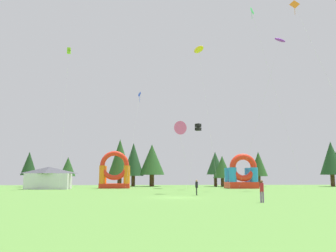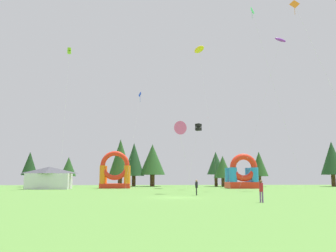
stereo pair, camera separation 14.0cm
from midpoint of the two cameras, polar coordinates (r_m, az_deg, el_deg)
The scene contains 23 objects.
ground_plane at distance 35.36m, azimuth 1.00°, elevation -11.27°, with size 120.00×120.00×0.00m, color #548438.
kite_purple_parafoil at distance 61.36m, azimuth 17.43°, elevation 12.83°, with size 9.24×3.26×24.00m.
kite_blue_diamond at distance 67.30m, azimuth -4.36°, elevation 4.73°, with size 2.53×6.59×17.61m.
kite_yellow_parafoil at distance 72.69m, azimuth 5.01°, elevation 11.97°, with size 3.16×8.51×27.53m.
kite_orange_diamond at distance 43.84m, azimuth 19.67°, elevation 17.17°, with size 4.50×6.49×21.13m.
kite_lime_box at distance 65.37m, azimuth -15.32°, elevation 11.31°, with size 0.64×4.74×24.05m.
kite_green_diamond at distance 60.38m, azimuth 13.26°, elevation 16.95°, with size 7.86×1.42×28.18m.
kite_black_box at distance 59.31m, azimuth 4.91°, elevation -0.19°, with size 2.94×3.27×10.70m.
kite_pink_delta at distance 44.37m, azimuth 1.70°, elevation -0.34°, with size 2.99×2.02×8.85m.
person_midfield at distance 39.63m, azimuth 4.64°, elevation -9.48°, with size 0.31×0.31×1.68m.
person_far_side at distance 29.08m, azimuth 14.69°, elevation -9.66°, with size 0.35×0.35×1.72m.
inflatable_blue_arch at distance 66.53m, azimuth -8.32°, elevation -7.60°, with size 5.42×3.79×6.68m.
inflatable_yellow_castle at distance 66.85m, azimuth 11.74°, elevation -7.80°, with size 5.21×4.84×6.17m.
festival_tent at distance 64.52m, azimuth -18.27°, elevation -7.82°, with size 7.06×3.91×3.73m.
tree_row_0 at distance 80.61m, azimuth -21.02°, elevation -5.60°, with size 3.29×3.29×7.27m.
tree_row_1 at distance 81.86m, azimuth -15.44°, elevation -6.26°, with size 3.34×3.34×6.40m.
tree_row_2 at distance 75.65m, azimuth -7.50°, elevation -4.98°, with size 4.75×4.75×9.87m.
tree_row_3 at distance 80.53m, azimuth -5.36°, elevation -5.31°, with size 4.55×4.55×9.60m.
tree_row_4 at distance 80.27m, azimuth -2.43°, elevation -5.36°, with size 5.61×5.61×9.28m.
tree_row_5 at distance 80.19m, azimuth 7.63°, elevation -5.88°, with size 3.87×3.87×7.58m.
tree_row_6 at distance 78.27m, azimuth 8.72°, elevation -6.45°, with size 3.91×3.91×6.56m.
tree_row_7 at distance 80.02m, azimuth 14.29°, elevation -5.87°, with size 3.75×3.75×7.48m.
tree_row_8 at distance 86.55m, azimuth 24.61°, elevation -4.65°, with size 4.92×4.92×9.80m.
Camera 2 is at (-2.87, -35.19, 1.90)m, focal length 38.45 mm.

